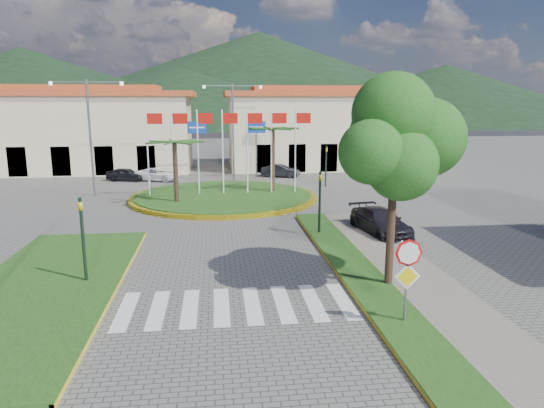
{
  "coord_description": "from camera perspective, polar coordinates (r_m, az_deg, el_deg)",
  "views": [
    {
      "loc": [
        -0.46,
        -10.65,
        6.41
      ],
      "look_at": [
        1.7,
        8.0,
        2.49
      ],
      "focal_mm": 32.0,
      "sensor_mm": 36.0,
      "label": 1
    }
  ],
  "objects": [
    {
      "name": "verge_right",
      "position": [
        15.08,
        14.89,
        -13.4
      ],
      "size": [
        1.6,
        28.0,
        0.18
      ],
      "primitive_type": "cube",
      "color": "#1F4012",
      "rests_on": "ground"
    },
    {
      "name": "hill_far_east",
      "position": [
        161.82,
        19.66,
        12.04
      ],
      "size": [
        120.0,
        120.0,
        18.0
      ],
      "primitive_type": "cone",
      "color": "black",
      "rests_on": "ground"
    },
    {
      "name": "car_dark_a",
      "position": [
        42.5,
        -16.79,
        3.37
      ],
      "size": [
        3.48,
        2.1,
        1.11
      ],
      "primitive_type": "imported",
      "rotation": [
        0.0,
        0.0,
        1.31
      ],
      "color": "black",
      "rests_on": "ground"
    },
    {
      "name": "traffic_light_right",
      "position": [
        23.61,
        5.65,
        0.82
      ],
      "size": [
        0.15,
        0.18,
        3.2
      ],
      "color": "black",
      "rests_on": "ground"
    },
    {
      "name": "car_dark_b",
      "position": [
        42.83,
        0.99,
        3.93
      ],
      "size": [
        3.55,
        2.33,
        1.1
      ],
      "primitive_type": "imported",
      "rotation": [
        0.0,
        0.0,
        1.19
      ],
      "color": "black",
      "rests_on": "ground"
    },
    {
      "name": "traffic_light_left",
      "position": [
        18.34,
        -21.39,
        -3.14
      ],
      "size": [
        0.15,
        0.18,
        3.2
      ],
      "color": "black",
      "rests_on": "ground"
    },
    {
      "name": "median_left",
      "position": [
        18.8,
        -25.23,
        -9.02
      ],
      "size": [
        5.0,
        14.0,
        0.18
      ],
      "primitive_type": "cube",
      "color": "#1F4012",
      "rests_on": "ground"
    },
    {
      "name": "street_lamp_west",
      "position": [
        35.73,
        -20.63,
        7.98
      ],
      "size": [
        4.8,
        0.16,
        8.0
      ],
      "color": "slate",
      "rests_on": "ground"
    },
    {
      "name": "direction_sign_west",
      "position": [
        41.74,
        -8.78,
        7.7
      ],
      "size": [
        1.6,
        0.14,
        5.2
      ],
      "color": "slate",
      "rests_on": "ground"
    },
    {
      "name": "hill_far_west",
      "position": [
        160.28,
        -27.15,
        12.17
      ],
      "size": [
        140.0,
        140.0,
        22.0
      ],
      "primitive_type": "cone",
      "color": "black",
      "rests_on": "ground"
    },
    {
      "name": "ground",
      "position": [
        12.43,
        -3.75,
        -19.26
      ],
      "size": [
        160.0,
        160.0,
        0.0
      ],
      "primitive_type": "plane",
      "color": "#63615D",
      "rests_on": "ground"
    },
    {
      "name": "direction_sign_east",
      "position": [
        41.86,
        -1.86,
        7.84
      ],
      "size": [
        1.6,
        0.14,
        5.2
      ],
      "color": "slate",
      "rests_on": "ground"
    },
    {
      "name": "hill_far_mid",
      "position": [
        171.56,
        -1.47,
        14.66
      ],
      "size": [
        180.0,
        180.0,
        30.0
      ],
      "primitive_type": "cone",
      "color": "black",
      "rests_on": "ground"
    },
    {
      "name": "street_lamp_centre",
      "position": [
        40.72,
        -4.6,
        9.06
      ],
      "size": [
        4.8,
        0.16,
        8.0
      ],
      "color": "slate",
      "rests_on": "ground"
    },
    {
      "name": "deciduous_tree",
      "position": [
        16.79,
        14.32,
        7.21
      ],
      "size": [
        3.6,
        3.6,
        6.8
      ],
      "color": "black",
      "rests_on": "ground"
    },
    {
      "name": "sidewalk_right",
      "position": [
        15.55,
        19.11,
        -12.94
      ],
      "size": [
        4.0,
        28.0,
        0.15
      ],
      "primitive_type": "cube",
      "color": "gray",
      "rests_on": "ground"
    },
    {
      "name": "car_side_right",
      "position": [
        24.65,
        12.64,
        -2.05
      ],
      "size": [
        2.46,
        4.59,
        1.27
      ],
      "primitive_type": "imported",
      "rotation": [
        0.0,
        0.0,
        0.16
      ],
      "color": "black",
      "rests_on": "ground"
    },
    {
      "name": "roundabout_island",
      "position": [
        33.24,
        -5.69,
        0.92
      ],
      "size": [
        12.7,
        12.7,
        6.0
      ],
      "color": "yellow",
      "rests_on": "ground"
    },
    {
      "name": "crosswalk",
      "position": [
        15.99,
        -4.5,
        -11.85
      ],
      "size": [
        8.0,
        3.0,
        0.01
      ],
      "primitive_type": "cube",
      "color": "silver",
      "rests_on": "ground"
    },
    {
      "name": "white_van",
      "position": [
        41.87,
        -13.33,
        3.4
      ],
      "size": [
        4.2,
        3.02,
        1.06
      ],
      "primitive_type": "imported",
      "rotation": [
        0.0,
        0.0,
        1.2
      ],
      "color": "white",
      "rests_on": "ground"
    },
    {
      "name": "stop_sign",
      "position": [
        14.46,
        15.67,
        -7.29
      ],
      "size": [
        0.8,
        0.11,
        2.65
      ],
      "color": "slate",
      "rests_on": "ground"
    },
    {
      "name": "building_left",
      "position": [
        50.56,
        -22.36,
        8.08
      ],
      "size": [
        23.32,
        9.54,
        8.05
      ],
      "color": "beige",
      "rests_on": "ground"
    },
    {
      "name": "building_right",
      "position": [
        49.82,
        5.59,
        8.85
      ],
      "size": [
        19.08,
        9.54,
        8.05
      ],
      "color": "beige",
      "rests_on": "ground"
    },
    {
      "name": "traffic_light_far",
      "position": [
        37.87,
        6.37,
        4.94
      ],
      "size": [
        0.18,
        0.15,
        3.2
      ],
      "color": "black",
      "rests_on": "ground"
    },
    {
      "name": "hill_near_back",
      "position": [
        140.98,
        -10.73,
        12.24
      ],
      "size": [
        110.0,
        110.0,
        16.0
      ],
      "primitive_type": "cone",
      "color": "black",
      "rests_on": "ground"
    }
  ]
}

